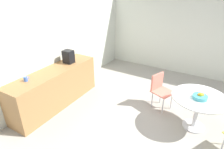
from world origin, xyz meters
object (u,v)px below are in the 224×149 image
(round_table, at_px, (198,103))
(fruit_bowl, at_px, (200,96))
(coffee_maker, at_px, (68,57))
(mug_white, at_px, (26,79))
(chair_coral, at_px, (160,87))

(round_table, distance_m, fruit_bowl, 0.20)
(coffee_maker, bearing_deg, fruit_bowl, -86.21)
(round_table, xyz_separation_m, coffee_maker, (-0.27, 3.04, 0.48))
(mug_white, bearing_deg, round_table, -64.93)
(fruit_bowl, relative_size, mug_white, 2.14)
(chair_coral, bearing_deg, mug_white, 128.75)
(fruit_bowl, height_order, mug_white, mug_white)
(chair_coral, bearing_deg, round_table, -111.38)
(chair_coral, relative_size, mug_white, 6.43)
(chair_coral, height_order, fruit_bowl, fruit_bowl)
(mug_white, bearing_deg, fruit_bowl, -65.97)
(mug_white, xyz_separation_m, coffee_maker, (1.19, -0.08, 0.11))
(fruit_bowl, xyz_separation_m, mug_white, (-1.39, 3.13, 0.17))
(fruit_bowl, distance_m, mug_white, 3.43)
(round_table, height_order, fruit_bowl, fruit_bowl)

